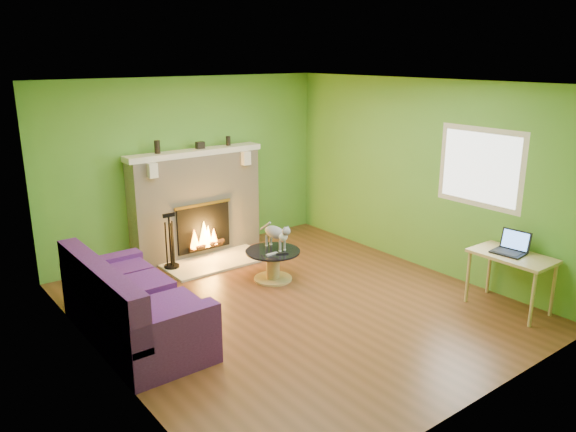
# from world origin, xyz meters

# --- Properties ---
(floor) EXTENTS (5.00, 5.00, 0.00)m
(floor) POSITION_xyz_m (0.00, 0.00, 0.00)
(floor) COLOR brown
(floor) RESTS_ON ground
(ceiling) EXTENTS (5.00, 5.00, 0.00)m
(ceiling) POSITION_xyz_m (0.00, 0.00, 2.60)
(ceiling) COLOR white
(ceiling) RESTS_ON wall_back
(wall_back) EXTENTS (5.00, 0.00, 5.00)m
(wall_back) POSITION_xyz_m (0.00, 2.50, 1.30)
(wall_back) COLOR #559531
(wall_back) RESTS_ON floor
(wall_front) EXTENTS (5.00, 0.00, 5.00)m
(wall_front) POSITION_xyz_m (0.00, -2.50, 1.30)
(wall_front) COLOR #559531
(wall_front) RESTS_ON floor
(wall_left) EXTENTS (0.00, 5.00, 5.00)m
(wall_left) POSITION_xyz_m (-2.25, 0.00, 1.30)
(wall_left) COLOR #559531
(wall_left) RESTS_ON floor
(wall_right) EXTENTS (0.00, 5.00, 5.00)m
(wall_right) POSITION_xyz_m (2.25, 0.00, 1.30)
(wall_right) COLOR #559531
(wall_right) RESTS_ON floor
(window_frame) EXTENTS (0.00, 1.20, 1.20)m
(window_frame) POSITION_xyz_m (2.24, -0.90, 1.55)
(window_frame) COLOR silver
(window_frame) RESTS_ON wall_right
(window_pane) EXTENTS (0.00, 1.06, 1.06)m
(window_pane) POSITION_xyz_m (2.23, -0.90, 1.55)
(window_pane) COLOR white
(window_pane) RESTS_ON wall_right
(fireplace) EXTENTS (2.10, 0.46, 1.58)m
(fireplace) POSITION_xyz_m (0.00, 2.32, 0.77)
(fireplace) COLOR #BFB49E
(fireplace) RESTS_ON floor
(hearth) EXTENTS (1.50, 0.75, 0.03)m
(hearth) POSITION_xyz_m (0.00, 1.80, 0.01)
(hearth) COLOR beige
(hearth) RESTS_ON floor
(mantel) EXTENTS (2.10, 0.28, 0.08)m
(mantel) POSITION_xyz_m (0.00, 2.30, 1.54)
(mantel) COLOR white
(mantel) RESTS_ON fireplace
(sofa) EXTENTS (0.91, 2.01, 0.90)m
(sofa) POSITION_xyz_m (-1.86, 0.41, 0.35)
(sofa) COLOR #48175A
(sofa) RESTS_ON floor
(coffee_table) EXTENTS (0.73, 0.73, 0.41)m
(coffee_table) POSITION_xyz_m (0.27, 0.78, 0.24)
(coffee_table) COLOR tan
(coffee_table) RESTS_ON floor
(desk) EXTENTS (0.53, 0.92, 0.68)m
(desk) POSITION_xyz_m (1.95, -1.62, 0.60)
(desk) COLOR tan
(desk) RESTS_ON floor
(cat) EXTENTS (0.23, 0.59, 0.36)m
(cat) POSITION_xyz_m (0.35, 0.83, 0.59)
(cat) COLOR slate
(cat) RESTS_ON coffee_table
(remote_silver) EXTENTS (0.17, 0.05, 0.02)m
(remote_silver) POSITION_xyz_m (0.17, 0.66, 0.42)
(remote_silver) COLOR #97979A
(remote_silver) RESTS_ON coffee_table
(remote_black) EXTENTS (0.16, 0.11, 0.02)m
(remote_black) POSITION_xyz_m (0.29, 0.60, 0.42)
(remote_black) COLOR black
(remote_black) RESTS_ON coffee_table
(laptop) EXTENTS (0.34, 0.38, 0.26)m
(laptop) POSITION_xyz_m (1.93, -1.57, 0.81)
(laptop) COLOR black
(laptop) RESTS_ON desk
(fire_tools) EXTENTS (0.21, 0.21, 0.79)m
(fire_tools) POSITION_xyz_m (-0.63, 1.95, 0.42)
(fire_tools) COLOR black
(fire_tools) RESTS_ON hearth
(mantel_vase_left) EXTENTS (0.08, 0.08, 0.18)m
(mantel_vase_left) POSITION_xyz_m (-0.56, 2.33, 1.67)
(mantel_vase_left) COLOR black
(mantel_vase_left) RESTS_ON mantel
(mantel_vase_right) EXTENTS (0.07, 0.07, 0.14)m
(mantel_vase_right) POSITION_xyz_m (0.58, 2.33, 1.65)
(mantel_vase_right) COLOR black
(mantel_vase_right) RESTS_ON mantel
(mantel_box) EXTENTS (0.12, 0.08, 0.10)m
(mantel_box) POSITION_xyz_m (0.11, 2.33, 1.63)
(mantel_box) COLOR black
(mantel_box) RESTS_ON mantel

